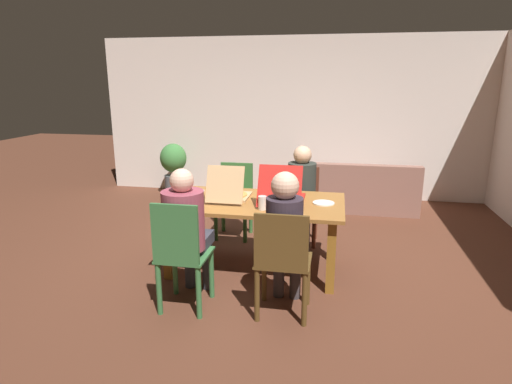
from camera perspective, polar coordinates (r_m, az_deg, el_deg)
ground_plane at (r=4.57m, az=-0.24°, el=-10.09°), size 20.00×20.00×0.00m
back_wall at (r=7.27m, az=4.54°, el=9.82°), size 6.42×0.12×2.61m
dining_table at (r=4.34m, az=-0.25°, el=-2.45°), size 1.79×0.98×0.73m
chair_0 at (r=3.64m, az=-9.92°, el=-8.18°), size 0.41×0.43×0.98m
person_0 at (r=3.70m, az=-9.26°, el=-4.36°), size 0.35×0.57×1.22m
chair_1 at (r=5.20m, az=6.10°, el=-1.39°), size 0.40×0.38×0.90m
person_1 at (r=5.02m, az=6.04°, el=0.62°), size 0.33×0.53×1.18m
chair_2 at (r=3.49m, az=3.54°, el=-9.11°), size 0.45×0.41×0.93m
person_2 at (r=3.54m, az=3.88°, el=-5.01°), size 0.30×0.48×1.22m
chair_3 at (r=5.37m, az=-2.82°, el=-0.76°), size 0.43×0.42×0.91m
pizza_box_0 at (r=4.40m, az=-3.46°, el=-0.20°), size 0.37×0.51×0.37m
pizza_box_1 at (r=4.31m, az=3.56°, el=-0.48°), size 0.42×0.61×0.40m
plate_0 at (r=4.27m, az=8.98°, el=-1.45°), size 0.21×0.21×0.01m
plate_1 at (r=4.71m, az=-8.25°, el=0.08°), size 0.23×0.23×0.01m
drinking_glass_0 at (r=4.20m, az=-7.83°, el=-0.98°), size 0.08×0.08×0.11m
drinking_glass_1 at (r=4.24m, az=-10.03°, el=-0.74°), size 0.08×0.08×0.14m
drinking_glass_2 at (r=4.01m, az=0.85°, el=-1.45°), size 0.08×0.08×0.13m
couch at (r=6.69m, az=13.22°, el=0.16°), size 1.77×0.77×0.74m
potted_plant at (r=7.41m, az=-10.90°, el=3.48°), size 0.44×0.44×0.88m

